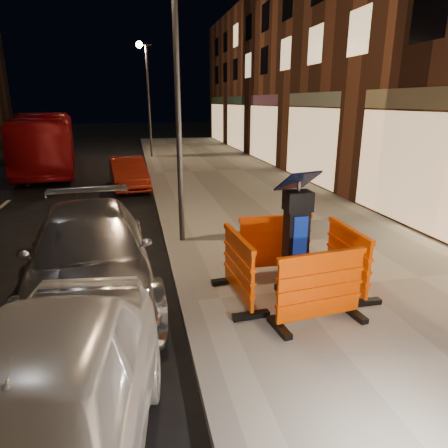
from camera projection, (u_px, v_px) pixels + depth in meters
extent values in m
plane|color=black|center=(189.00, 310.00, 6.47)|extent=(120.00, 120.00, 0.00)
cube|color=gray|center=(357.00, 287.00, 7.07)|extent=(6.00, 60.00, 0.15)
cube|color=slate|center=(189.00, 305.00, 6.45)|extent=(0.30, 60.00, 0.15)
cube|color=black|center=(296.00, 238.00, 6.41)|extent=(0.63, 0.63, 1.95)
cube|color=#FF4A00|center=(320.00, 288.00, 5.65)|extent=(1.46, 0.73, 1.09)
cube|color=#FF4A00|center=(275.00, 244.00, 7.43)|extent=(1.41, 0.61, 1.09)
cube|color=#FF4A00|center=(238.00, 268.00, 6.34)|extent=(0.66, 1.43, 1.09)
cube|color=#FF4A00|center=(347.00, 258.00, 6.74)|extent=(0.59, 1.40, 1.09)
imported|color=#B9B9BE|center=(94.00, 291.00, 7.09)|extent=(2.48, 5.18, 1.46)
imported|color=maroon|center=(129.00, 188.00, 15.51)|extent=(1.61, 3.67, 1.17)
imported|color=maroon|center=(50.00, 170.00, 19.50)|extent=(3.49, 9.98, 2.72)
cylinder|color=#3F3F44|center=(178.00, 105.00, 8.39)|extent=(0.12, 0.12, 6.00)
cylinder|color=#3F3F44|center=(149.00, 103.00, 22.39)|extent=(0.12, 0.12, 6.00)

